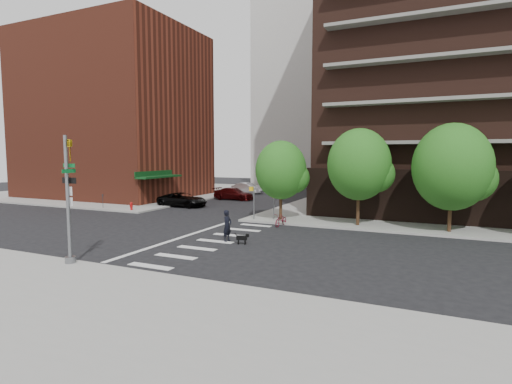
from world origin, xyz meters
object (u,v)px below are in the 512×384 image
Objects in this scene: parked_car_maroon at (234,194)px; scooter at (281,220)px; parked_car_black at (182,200)px; parked_car_silver at (248,188)px; fire_hydrant at (131,206)px; traffic_signal at (69,209)px; dog_walker at (227,226)px.

parked_car_maroon is 2.73× the size of scooter.
scooter is (13.00, -6.14, -0.24)m from parked_car_black.
parked_car_maroon is 1.10× the size of parked_car_silver.
parked_car_silver is at bearing -1.24° from parked_car_black.
fire_hydrant is 0.41× the size of scooter.
parked_car_maroon is (4.15, 12.46, 0.15)m from fire_hydrant.
traffic_signal is at bearing -163.87° from parked_car_silver.
parked_car_maroon is at bearing 32.57° from dog_walker.
fire_hydrant is at bearing 163.15° from parked_car_maroon.
parked_car_silver is (2.30, 19.99, 0.17)m from fire_hydrant.
scooter is (5.27, 13.99, -2.23)m from traffic_signal.
parked_car_silver is at bearing 15.33° from parked_car_maroon.
parked_car_black is 1.05× the size of parked_car_maroon.
traffic_signal reaches higher than parked_car_black.
fire_hydrant is at bearing 123.26° from traffic_signal.
dog_walker is at bearing -137.30° from parked_car_black.
dog_walker reaches higher than parked_car_silver.
parked_car_silver is at bearing 83.44° from fire_hydrant.
dog_walker is (14.20, -7.51, 0.41)m from fire_hydrant.
parked_car_maroon is 17.72m from scooter.
scooter is (11.16, -13.76, -0.24)m from parked_car_maroon.
parked_car_silver reaches higher than scooter.
parked_car_maroon is 22.36m from dog_walker.
parked_car_maroon reaches higher than scooter.
parked_car_silver is at bearing 102.36° from traffic_signal.
dog_walker is (-1.10, -6.21, 0.49)m from scooter.
traffic_signal is 18.42m from fire_hydrant.
fire_hydrant is 0.17× the size of parked_car_silver.
traffic_signal is at bearing 157.71° from dog_walker.
parked_car_silver reaches higher than parked_car_maroon.
traffic_signal is 1.36× the size of parked_car_silver.
parked_car_silver is 29.96m from dog_walker.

